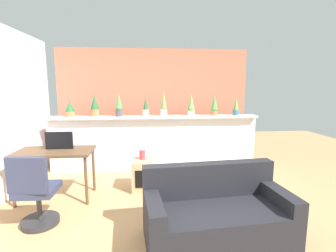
# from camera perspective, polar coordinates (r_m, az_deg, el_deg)

# --- Properties ---
(ground_plane) EXTENTS (12.00, 12.00, 0.00)m
(ground_plane) POSITION_cam_1_polar(r_m,az_deg,el_deg) (3.37, -1.84, -20.88)
(ground_plane) COLOR tan
(divider_wall) EXTENTS (4.13, 0.16, 1.07)m
(divider_wall) POSITION_cam_1_polar(r_m,az_deg,el_deg) (5.05, -3.05, -4.09)
(divider_wall) COLOR silver
(divider_wall) RESTS_ON ground
(plant_shelf) EXTENTS (4.13, 0.30, 0.04)m
(plant_shelf) POSITION_cam_1_polar(r_m,az_deg,el_deg) (4.91, -3.09, 2.11)
(plant_shelf) COLOR silver
(plant_shelf) RESTS_ON divider_wall
(brick_wall_behind) EXTENTS (4.13, 0.10, 2.50)m
(brick_wall_behind) POSITION_cam_1_polar(r_m,az_deg,el_deg) (5.53, -3.30, 4.57)
(brick_wall_behind) COLOR #AD664C
(brick_wall_behind) RESTS_ON ground
(potted_plant_0) EXTENTS (0.19, 0.19, 0.28)m
(potted_plant_0) POSITION_cam_1_polar(r_m,az_deg,el_deg) (5.13, -21.76, 3.58)
(potted_plant_0) COLOR #C66B42
(potted_plant_0) RESTS_ON plant_shelf
(potted_plant_1) EXTENTS (0.16, 0.16, 0.40)m
(potted_plant_1) POSITION_cam_1_polar(r_m,az_deg,el_deg) (5.01, -16.61, 4.47)
(potted_plant_1) COLOR #C66B42
(potted_plant_1) RESTS_ON plant_shelf
(potted_plant_2) EXTENTS (0.14, 0.14, 0.43)m
(potted_plant_2) POSITION_cam_1_polar(r_m,az_deg,el_deg) (4.89, -11.29, 4.36)
(potted_plant_2) COLOR #4C4C51
(potted_plant_2) RESTS_ON plant_shelf
(potted_plant_3) EXTENTS (0.12, 0.12, 0.37)m
(potted_plant_3) POSITION_cam_1_polar(r_m,az_deg,el_deg) (4.89, -5.19, 4.19)
(potted_plant_3) COLOR silver
(potted_plant_3) RESTS_ON plant_shelf
(potted_plant_4) EXTENTS (0.13, 0.13, 0.51)m
(potted_plant_4) POSITION_cam_1_polar(r_m,az_deg,el_deg) (4.86, -1.01, 4.82)
(potted_plant_4) COLOR silver
(potted_plant_4) RESTS_ON plant_shelf
(potted_plant_5) EXTENTS (0.14, 0.14, 0.43)m
(potted_plant_5) POSITION_cam_1_polar(r_m,az_deg,el_deg) (4.97, 5.39, 4.57)
(potted_plant_5) COLOR silver
(potted_plant_5) RESTS_ON plant_shelf
(potted_plant_6) EXTENTS (0.14, 0.14, 0.40)m
(potted_plant_6) POSITION_cam_1_polar(r_m,az_deg,el_deg) (5.05, 10.68, 4.50)
(potted_plant_6) COLOR #C66B42
(potted_plant_6) RESTS_ON plant_shelf
(potted_plant_7) EXTENTS (0.12, 0.12, 0.37)m
(potted_plant_7) POSITION_cam_1_polar(r_m,az_deg,el_deg) (5.18, 15.47, 4.27)
(potted_plant_7) COLOR #386B84
(potted_plant_7) RESTS_ON plant_shelf
(desk) EXTENTS (1.10, 0.60, 0.75)m
(desk) POSITION_cam_1_polar(r_m,az_deg,el_deg) (4.05, -24.76, -6.30)
(desk) COLOR brown
(desk) RESTS_ON ground
(tv_monitor) EXTENTS (0.40, 0.04, 0.26)m
(tv_monitor) POSITION_cam_1_polar(r_m,az_deg,el_deg) (4.06, -23.89, -3.08)
(tv_monitor) COLOR black
(tv_monitor) RESTS_ON desk
(office_chair) EXTENTS (0.46, 0.47, 0.91)m
(office_chair) POSITION_cam_1_polar(r_m,az_deg,el_deg) (3.43, -28.32, -14.17)
(office_chair) COLOR #262628
(office_chair) RESTS_ON ground
(side_cube_shelf) EXTENTS (0.40, 0.41, 0.50)m
(side_cube_shelf) POSITION_cam_1_polar(r_m,az_deg,el_deg) (4.14, -5.51, -11.18)
(side_cube_shelf) COLOR tan
(side_cube_shelf) RESTS_ON ground
(vase_on_shelf) EXTENTS (0.10, 0.10, 0.15)m
(vase_on_shelf) POSITION_cam_1_polar(r_m,az_deg,el_deg) (4.10, -5.98, -6.65)
(vase_on_shelf) COLOR #CC3D47
(vase_on_shelf) RESTS_ON side_cube_shelf
(couch) EXTENTS (1.63, 0.91, 0.80)m
(couch) POSITION_cam_1_polar(r_m,az_deg,el_deg) (2.93, 11.09, -19.61)
(couch) COLOR black
(couch) RESTS_ON ground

